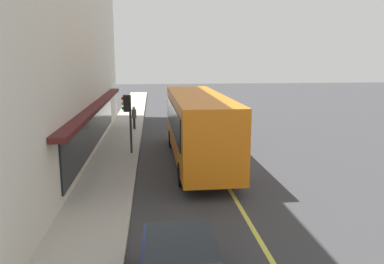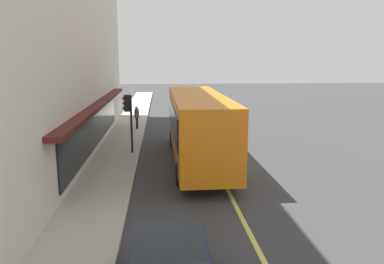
% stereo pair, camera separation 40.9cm
% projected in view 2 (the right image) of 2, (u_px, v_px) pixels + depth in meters
% --- Properties ---
extents(ground, '(120.00, 120.00, 0.00)m').
position_uv_depth(ground, '(217.00, 168.00, 18.34)').
color(ground, '#38383A').
extents(sidewalk, '(80.00, 2.44, 0.15)m').
position_uv_depth(sidewalk, '(111.00, 169.00, 17.91)').
color(sidewalk, '#B2ADA3').
rests_on(sidewalk, ground).
extents(lane_centre_stripe, '(36.00, 0.16, 0.01)m').
position_uv_depth(lane_centre_stripe, '(217.00, 168.00, 18.34)').
color(lane_centre_stripe, '#D8D14C').
rests_on(lane_centre_stripe, ground).
extents(bus, '(11.16, 2.69, 3.50)m').
position_uv_depth(bus, '(198.00, 124.00, 19.05)').
color(bus, orange).
rests_on(bus, ground).
extents(traffic_light, '(0.30, 0.52, 3.20)m').
position_uv_depth(traffic_light, '(128.00, 110.00, 20.30)').
color(traffic_light, '#2D2D33').
rests_on(traffic_light, sidewalk).
extents(pedestrian_at_corner, '(0.34, 0.34, 1.66)m').
position_uv_depth(pedestrian_at_corner, '(137.00, 115.00, 27.59)').
color(pedestrian_at_corner, black).
rests_on(pedestrian_at_corner, sidewalk).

